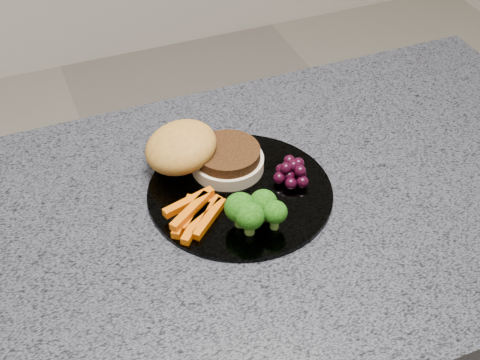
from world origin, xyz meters
The scene contains 6 objects.
countertop centered at (0.00, 0.00, 0.88)m, with size 1.20×0.60×0.04m, color #4A4B54.
plate centered at (0.05, 0.04, 0.90)m, with size 0.26×0.26×0.01m, color white.
burger centered at (0.01, 0.11, 0.93)m, with size 0.19×0.16×0.06m.
carrot_sticks centered at (-0.03, 0.01, 0.91)m, with size 0.09×0.08×0.02m.
broccoli centered at (0.04, -0.03, 0.93)m, with size 0.08×0.06×0.05m.
grape_bunch centered at (0.13, 0.03, 0.92)m, with size 0.05×0.05×0.03m.
Camera 1 is at (-0.21, -0.60, 1.53)m, focal length 50.00 mm.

